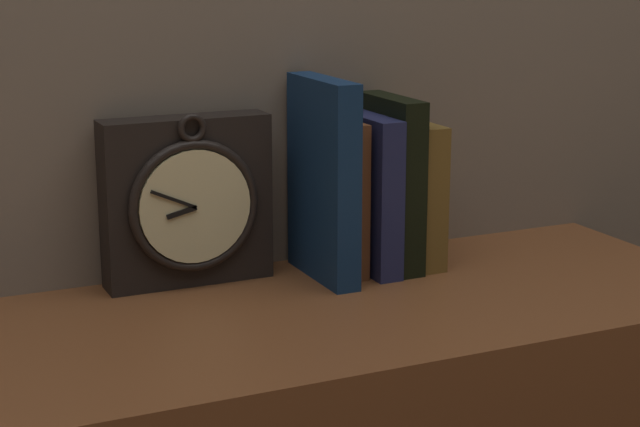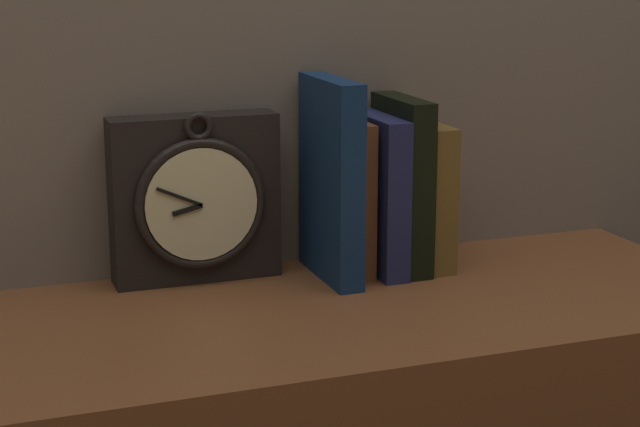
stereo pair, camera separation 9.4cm
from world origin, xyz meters
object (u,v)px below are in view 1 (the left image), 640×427
Objects in this scene: clock at (188,201)px; book_slot4_brown at (414,192)px; book_slot0_navy at (323,179)px; book_slot1_brown at (339,196)px; book_slot2_navy at (368,193)px; book_slot3_black at (391,182)px.

book_slot4_brown is (0.30, -0.03, -0.01)m from clock.
book_slot0_navy is at bearing -15.64° from clock.
book_slot0_navy is 1.28× the size of book_slot1_brown.
book_slot2_navy reaches higher than book_slot1_brown.
book_slot2_navy is (0.23, -0.04, -0.00)m from clock.
book_slot0_navy is at bearing -173.71° from book_slot2_navy.
clock is at bearing 171.71° from book_slot1_brown.
book_slot1_brown is at bearing 29.06° from book_slot0_navy.
book_slot3_black is (0.07, -0.01, 0.01)m from book_slot1_brown.
book_slot1_brown is 0.11m from book_slot4_brown.
clock is 0.17m from book_slot0_navy.
book_slot3_black is at bearing -175.40° from book_slot4_brown.
clock is 1.16× the size of book_slot4_brown.
book_slot3_black is at bearing 2.89° from book_slot2_navy.
clock is at bearing 164.36° from book_slot0_navy.
book_slot0_navy is (0.16, -0.05, 0.02)m from clock.
book_slot2_navy is 0.07m from book_slot4_brown.
book_slot1_brown is 0.98× the size of book_slot2_navy.
clock reaches higher than book_slot2_navy.
book_slot4_brown is at bearing 5.01° from book_slot0_navy.
book_slot4_brown is at bearing 3.78° from book_slot2_navy.
book_slot4_brown is (0.07, 0.00, -0.01)m from book_slot2_navy.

